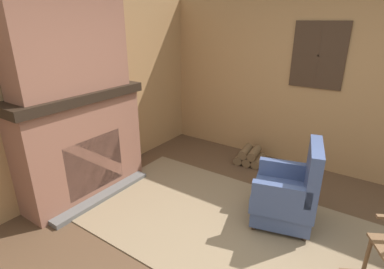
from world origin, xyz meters
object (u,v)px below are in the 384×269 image
Objects in this scene: oil_lamp_vase at (48,86)px; storage_case at (95,81)px; armchair at (288,195)px; firewood_stack at (250,156)px.

storage_case is at bearing 89.99° from oil_lamp_vase.
oil_lamp_vase reaches higher than armchair.
oil_lamp_vase is at bearing -122.75° from firewood_stack.
storage_case reaches higher than armchair.
firewood_stack is 1.58× the size of oil_lamp_vase.
armchair is 1.53m from firewood_stack.
oil_lamp_vase reaches higher than storage_case.
armchair is 3.30× the size of oil_lamp_vase.
armchair is 3.58× the size of storage_case.
armchair is 2.72m from storage_case.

